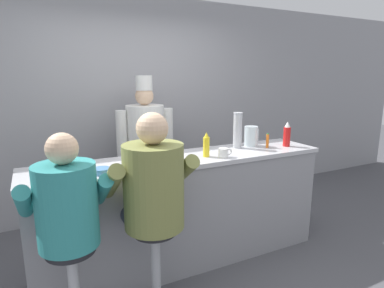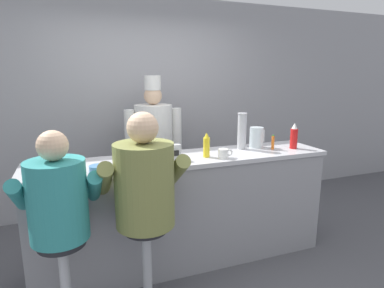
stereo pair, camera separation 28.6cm
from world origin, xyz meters
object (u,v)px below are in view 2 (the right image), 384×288
at_px(ketchup_bottle_red, 294,137).
at_px(cook_in_whites_near, 154,143).
at_px(napkin_dispenser_chrome, 174,152).
at_px(cereal_bowl, 98,168).
at_px(water_pitcher_clear, 256,137).
at_px(hot_sauce_bottle_orange, 273,142).
at_px(breakfast_plate, 64,173).
at_px(cup_stack_steel, 242,131).
at_px(diner_seated_teal, 59,206).
at_px(diner_seated_olive, 144,189).
at_px(coffee_mug_white, 224,154).
at_px(mustard_bottle_yellow, 207,146).

bearing_deg(ketchup_bottle_red, cook_in_whites_near, 138.15).
bearing_deg(napkin_dispenser_chrome, cereal_bowl, -171.13).
bearing_deg(water_pitcher_clear, cook_in_whites_near, 134.19).
height_order(hot_sauce_bottle_orange, breakfast_plate, hot_sauce_bottle_orange).
height_order(water_pitcher_clear, cup_stack_steel, cup_stack_steel).
distance_m(water_pitcher_clear, diner_seated_teal, 1.97).
bearing_deg(diner_seated_olive, diner_seated_teal, -179.50).
xyz_separation_m(hot_sauce_bottle_orange, diner_seated_olive, (-1.40, -0.45, -0.14)).
bearing_deg(cup_stack_steel, napkin_dispenser_chrome, -166.78).
distance_m(cereal_bowl, coffee_mug_white, 1.08).
xyz_separation_m(coffee_mug_white, diner_seated_teal, (-1.36, -0.32, -0.16)).
height_order(hot_sauce_bottle_orange, coffee_mug_white, hot_sauce_bottle_orange).
height_order(breakfast_plate, diner_seated_olive, diner_seated_olive).
relative_size(cup_stack_steel, cook_in_whites_near, 0.21).
height_order(ketchup_bottle_red, napkin_dispenser_chrome, ketchup_bottle_red).
height_order(cereal_bowl, diner_seated_olive, diner_seated_olive).
relative_size(coffee_mug_white, diner_seated_olive, 0.09).
bearing_deg(napkin_dispenser_chrome, hot_sauce_bottle_orange, 2.48).
xyz_separation_m(ketchup_bottle_red, diner_seated_teal, (-2.19, -0.42, -0.24)).
xyz_separation_m(water_pitcher_clear, diner_seated_teal, (-1.87, -0.60, -0.22)).
distance_m(ketchup_bottle_red, coffee_mug_white, 0.84).
bearing_deg(coffee_mug_white, cook_in_whites_near, 106.77).
xyz_separation_m(ketchup_bottle_red, cook_in_whites_near, (-1.17, 1.05, -0.19)).
xyz_separation_m(breakfast_plate, cook_in_whites_near, (0.98, 1.15, -0.08)).
height_order(mustard_bottle_yellow, napkin_dispenser_chrome, mustard_bottle_yellow).
height_order(mustard_bottle_yellow, diner_seated_teal, diner_seated_teal).
relative_size(cup_stack_steel, napkin_dispenser_chrome, 2.60).
bearing_deg(cook_in_whites_near, cereal_bowl, -122.26).
distance_m(napkin_dispenser_chrome, diner_seated_teal, 1.04).
xyz_separation_m(mustard_bottle_yellow, cook_in_whites_near, (-0.22, 1.06, -0.17)).
bearing_deg(cereal_bowl, water_pitcher_clear, 10.29).
distance_m(breakfast_plate, cup_stack_steel, 1.68).
xyz_separation_m(cup_stack_steel, diner_seated_olive, (-1.12, -0.59, -0.25)).
relative_size(breakfast_plate, diner_seated_teal, 0.16).
xyz_separation_m(ketchup_bottle_red, hot_sauce_bottle_orange, (-0.22, 0.03, -0.05)).
height_order(ketchup_bottle_red, diner_seated_olive, diner_seated_olive).
distance_m(ketchup_bottle_red, cook_in_whites_near, 1.59).
height_order(water_pitcher_clear, breakfast_plate, water_pitcher_clear).
distance_m(breakfast_plate, diner_seated_teal, 0.35).
bearing_deg(napkin_dispenser_chrome, diner_seated_teal, -156.18).
height_order(coffee_mug_white, diner_seated_teal, diner_seated_teal).
relative_size(hot_sauce_bottle_orange, coffee_mug_white, 1.06).
bearing_deg(diner_seated_teal, breakfast_plate, 83.04).
relative_size(cereal_bowl, cup_stack_steel, 0.37).
relative_size(hot_sauce_bottle_orange, breakfast_plate, 0.64).
distance_m(cereal_bowl, napkin_dispenser_chrome, 0.66).
height_order(ketchup_bottle_red, hot_sauce_bottle_orange, ketchup_bottle_red).
distance_m(ketchup_bottle_red, diner_seated_olive, 1.68).
distance_m(cup_stack_steel, diner_seated_teal, 1.82).
xyz_separation_m(coffee_mug_white, cook_in_whites_near, (-0.35, 1.15, -0.11)).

